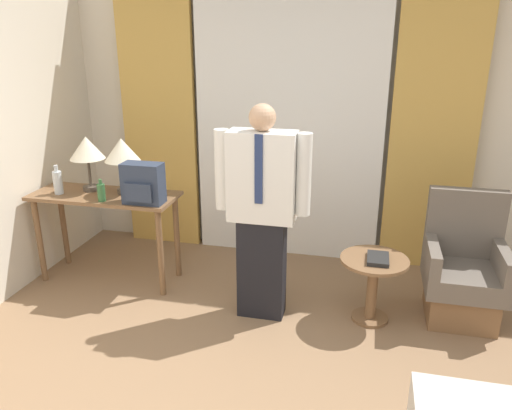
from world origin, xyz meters
The scene contains 14 objects.
wall_back centered at (0.00, 2.76, 1.35)m, with size 10.00×0.06×2.70m.
curtain_sheer_center centered at (0.00, 2.63, 1.29)m, with size 1.73×0.06×2.58m.
curtain_drape_left centered at (-1.27, 2.63, 1.29)m, with size 0.73×0.06×2.58m.
curtain_drape_right centered at (1.27, 2.63, 1.29)m, with size 0.73×0.06×2.58m.
desk centered at (-1.41, 1.73, 0.65)m, with size 1.24×0.48×0.79m.
table_lamp_left centered at (-1.57, 1.81, 1.14)m, with size 0.29×0.29×0.47m.
table_lamp_right centered at (-1.25, 1.81, 1.14)m, with size 0.29×0.29×0.47m.
bottle_near_edge centered at (-1.79, 1.66, 0.89)m, with size 0.08×0.08×0.25m.
bottle_by_lamp centered at (-1.34, 1.57, 0.86)m, with size 0.06×0.06×0.18m.
backpack centered at (-0.98, 1.60, 0.95)m, with size 0.32×0.19×0.33m.
person centered at (0.01, 1.46, 0.87)m, with size 0.70×0.23×1.63m.
armchair centered at (1.50, 1.78, 0.35)m, with size 0.57×0.57×0.97m.
side_table centered at (0.84, 1.56, 0.35)m, with size 0.50×0.50×0.51m.
book centered at (0.86, 1.53, 0.53)m, with size 0.16×0.23×0.03m.
Camera 1 is at (0.75, -1.87, 2.10)m, focal length 35.00 mm.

